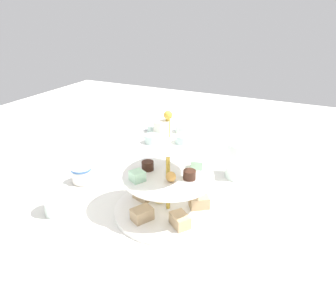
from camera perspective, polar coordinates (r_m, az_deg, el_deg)
The scene contains 7 objects.
ground_plane at distance 0.86m, azimuth -0.00°, elevation -11.50°, with size 2.40×2.40×0.00m, color silver.
tiered_serving_stand at distance 0.81m, azimuth -0.03°, elevation -6.80°, with size 0.27×0.27×0.27m.
water_glass_tall_right at distance 1.01m, azimuth 11.85°, elevation -2.80°, with size 0.07×0.07×0.11m, color silver.
water_glass_short_left at distance 0.88m, azimuth -18.57°, elevation -9.37°, with size 0.06×0.06×0.07m, color silver.
teacup_with_saucer at distance 1.00m, azimuth -14.64°, elevation -5.32°, with size 0.09×0.09×0.05m.
butter_knife_left at distance 0.74m, azimuth 21.33°, elevation -19.57°, with size 0.17×0.01×0.00m, color silver.
butter_knife_right at distance 1.13m, azimuth -4.11°, elevation -2.37°, with size 0.17×0.01×0.00m, color silver.
Camera 1 is at (-0.30, 0.64, 0.48)m, focal length 35.37 mm.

